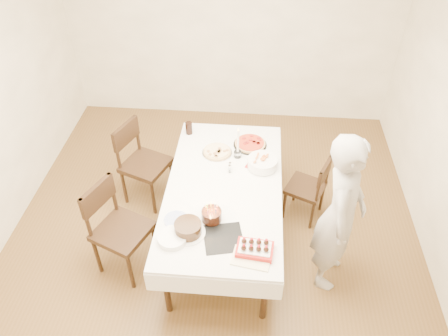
# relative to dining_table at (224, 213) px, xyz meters

# --- Properties ---
(floor) EXTENTS (5.00, 5.00, 0.00)m
(floor) POSITION_rel_dining_table_xyz_m (-0.11, -0.04, -0.38)
(floor) COLOR brown
(floor) RESTS_ON ground
(wall_back) EXTENTS (4.50, 0.04, 2.70)m
(wall_back) POSITION_rel_dining_table_xyz_m (-0.11, 2.46, 0.98)
(wall_back) COLOR white
(wall_back) RESTS_ON floor
(dining_table) EXTENTS (1.89, 2.42, 0.75)m
(dining_table) POSITION_rel_dining_table_xyz_m (0.00, 0.00, 0.00)
(dining_table) COLOR white
(dining_table) RESTS_ON floor
(chair_right_savory) EXTENTS (0.56, 0.56, 0.82)m
(chair_right_savory) POSITION_rel_dining_table_xyz_m (0.87, 0.43, 0.04)
(chair_right_savory) COLOR #321E10
(chair_right_savory) RESTS_ON floor
(chair_left_savory) EXTENTS (0.67, 0.67, 1.01)m
(chair_left_savory) POSITION_rel_dining_table_xyz_m (-0.94, 0.55, 0.13)
(chair_left_savory) COLOR #321E10
(chair_left_savory) RESTS_ON floor
(chair_left_dessert) EXTENTS (0.69, 0.69, 1.02)m
(chair_left_dessert) POSITION_rel_dining_table_xyz_m (-0.95, -0.45, 0.14)
(chair_left_dessert) COLOR #321E10
(chair_left_dessert) RESTS_ON floor
(person) EXTENTS (0.55, 0.71, 1.71)m
(person) POSITION_rel_dining_table_xyz_m (1.08, -0.39, 0.48)
(person) COLOR #A39E99
(person) RESTS_ON floor
(pizza_white) EXTENTS (0.43, 0.43, 0.04)m
(pizza_white) POSITION_rel_dining_table_xyz_m (-0.12, 0.53, 0.40)
(pizza_white) COLOR beige
(pizza_white) RESTS_ON dining_table
(pizza_pepperoni) EXTENTS (0.37, 0.37, 0.04)m
(pizza_pepperoni) POSITION_rel_dining_table_xyz_m (0.23, 0.70, 0.40)
(pizza_pepperoni) COLOR red
(pizza_pepperoni) RESTS_ON dining_table
(red_placemat) EXTENTS (0.31, 0.31, 0.01)m
(red_placemat) POSITION_rel_dining_table_xyz_m (0.34, 0.38, 0.38)
(red_placemat) COLOR #B21E1E
(red_placemat) RESTS_ON dining_table
(pasta_bowl) EXTENTS (0.40, 0.40, 0.10)m
(pasta_bowl) POSITION_rel_dining_table_xyz_m (0.37, 0.34, 0.43)
(pasta_bowl) COLOR white
(pasta_bowl) RESTS_ON dining_table
(taper_candle) EXTENTS (0.09, 0.09, 0.37)m
(taper_candle) POSITION_rel_dining_table_xyz_m (0.11, 0.49, 0.56)
(taper_candle) COLOR white
(taper_candle) RESTS_ON dining_table
(shaker_pair) EXTENTS (0.09, 0.09, 0.09)m
(shaker_pair) POSITION_rel_dining_table_xyz_m (0.04, 0.23, 0.42)
(shaker_pair) COLOR white
(shaker_pair) RESTS_ON dining_table
(cola_glass) EXTENTS (0.09, 0.09, 0.14)m
(cola_glass) POSITION_rel_dining_table_xyz_m (-0.48, 0.86, 0.45)
(cola_glass) COLOR black
(cola_glass) RESTS_ON dining_table
(layer_cake) EXTENTS (0.41, 0.41, 0.12)m
(layer_cake) POSITION_rel_dining_table_xyz_m (-0.27, -0.63, 0.44)
(layer_cake) COLOR black
(layer_cake) RESTS_ON dining_table
(cake_board) EXTENTS (0.41, 0.41, 0.01)m
(cake_board) POSITION_rel_dining_table_xyz_m (0.05, -0.66, 0.38)
(cake_board) COLOR black
(cake_board) RESTS_ON dining_table
(birthday_cake) EXTENTS (0.21, 0.21, 0.17)m
(birthday_cake) POSITION_rel_dining_table_xyz_m (-0.08, -0.45, 0.47)
(birthday_cake) COLOR #3A1C0F
(birthday_cake) RESTS_ON dining_table
(strawberry_box) EXTENTS (0.33, 0.24, 0.08)m
(strawberry_box) POSITION_rel_dining_table_xyz_m (0.33, -0.79, 0.41)
(strawberry_box) COLOR #AB1913
(strawberry_box) RESTS_ON dining_table
(box_lid) EXTENTS (0.35, 0.26, 0.03)m
(box_lid) POSITION_rel_dining_table_xyz_m (0.30, -0.86, 0.38)
(box_lid) COLOR beige
(box_lid) RESTS_ON dining_table
(plate_stack) EXTENTS (0.32, 0.32, 0.05)m
(plate_stack) POSITION_rel_dining_table_xyz_m (-0.39, -0.72, 0.40)
(plate_stack) COLOR white
(plate_stack) RESTS_ON dining_table
(china_plate) EXTENTS (0.26, 0.26, 0.01)m
(china_plate) POSITION_rel_dining_table_xyz_m (-0.40, -0.48, 0.38)
(china_plate) COLOR white
(china_plate) RESTS_ON dining_table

